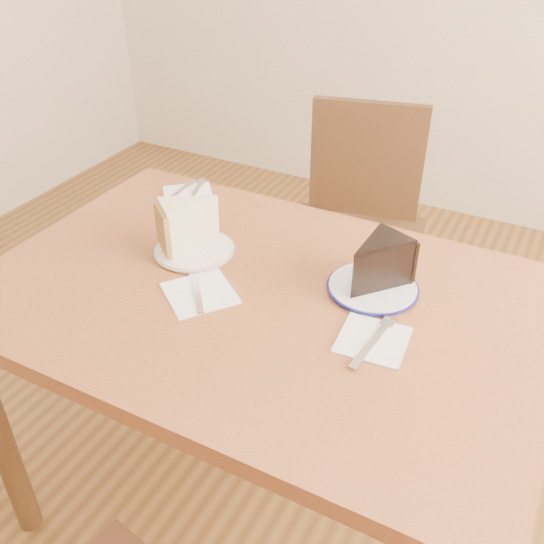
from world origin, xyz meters
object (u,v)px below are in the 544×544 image
Objects in this scene: plate_navy at (373,288)px; carrot_cake at (192,225)px; plate_cream at (194,250)px; chocolate_cake at (374,267)px; chair_far at (356,232)px; table at (260,328)px.

plate_navy is 1.44× the size of carrot_cake.
chocolate_cake reaches higher than plate_cream.
plate_navy is at bearing 6.95° from plate_cream.
chair_far is at bearing 112.43° from plate_navy.
table is 0.26m from plate_navy.
chair_far is 6.48× the size of chocolate_cake.
table is 6.42× the size of plate_navy.
chocolate_cake is at bearing 6.58° from plate_cream.
table is 0.77m from chair_far.
carrot_cake is at bearing 62.64° from chair_far.
plate_navy is 1.36× the size of chocolate_cake.
plate_cream is 1.31× the size of chocolate_cake.
table is 0.29m from carrot_cake.
plate_cream is (-0.16, -0.69, 0.26)m from chair_far.
plate_cream is 0.96× the size of plate_navy.
carrot_cake is 0.95× the size of chocolate_cake.
chair_far is 4.75× the size of plate_navy.
plate_navy reaches higher than table.
carrot_cake reaches higher than table.
table is at bearing 49.85° from chocolate_cake.
table is 0.24m from plate_cream.
chocolate_cake is (0.43, 0.03, -0.00)m from carrot_cake.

